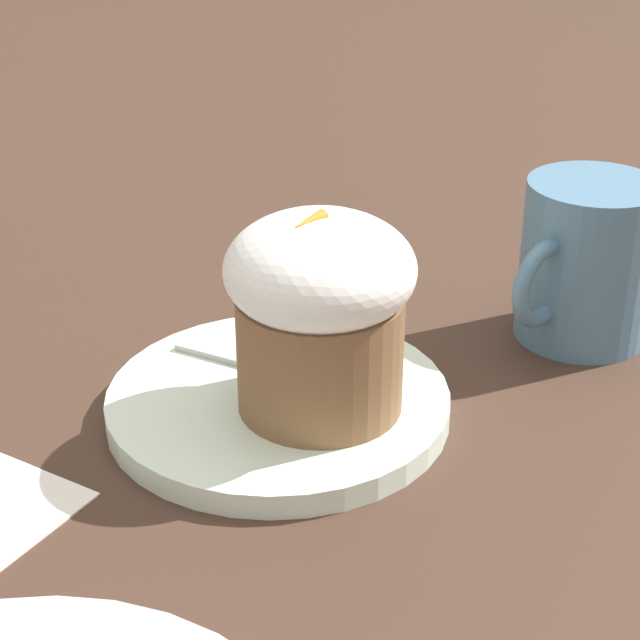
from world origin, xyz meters
name	(u,v)px	position (x,y,z in m)	size (l,w,h in m)	color
ground_plane	(279,414)	(0.00, 0.00, 0.00)	(4.00, 4.00, 0.00)	#3D281E
dessert_plate	(278,403)	(0.00, 0.00, 0.01)	(0.20, 0.20, 0.01)	silver
carrot_cake	(320,309)	(-0.01, 0.03, 0.08)	(0.10, 0.10, 0.12)	brown
spoon	(290,372)	(-0.02, -0.01, 0.02)	(0.06, 0.11, 0.01)	#B7B7BC
coffee_cup	(585,262)	(-0.21, 0.07, 0.05)	(0.12, 0.09, 0.11)	teal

